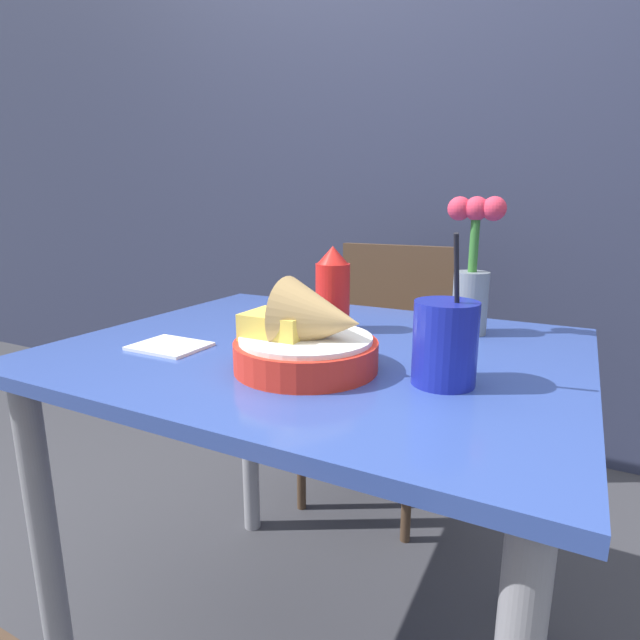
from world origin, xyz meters
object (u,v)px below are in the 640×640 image
at_px(chair_far_window, 385,347).
at_px(drink_cup, 445,346).
at_px(food_basket, 310,338).
at_px(ketchup_bottle, 333,290).
at_px(flower_vase, 472,272).

xyz_separation_m(chair_far_window, drink_cup, (0.40, -0.85, 0.28)).
relative_size(food_basket, ketchup_bottle, 1.31).
bearing_deg(flower_vase, food_basket, -116.58).
xyz_separation_m(drink_cup, flower_vase, (-0.03, 0.32, 0.07)).
height_order(chair_far_window, ketchup_bottle, ketchup_bottle).
distance_m(ketchup_bottle, flower_vase, 0.29).
height_order(ketchup_bottle, drink_cup, drink_cup).
bearing_deg(drink_cup, flower_vase, 94.96).
xyz_separation_m(ketchup_bottle, flower_vase, (0.26, 0.11, 0.04)).
relative_size(ketchup_bottle, flower_vase, 0.64).
bearing_deg(flower_vase, chair_far_window, 125.00).
height_order(ketchup_bottle, flower_vase, flower_vase).
bearing_deg(food_basket, chair_far_window, 102.29).
xyz_separation_m(chair_far_window, food_basket, (0.19, -0.89, 0.27)).
height_order(drink_cup, flower_vase, flower_vase).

